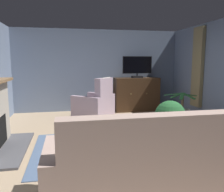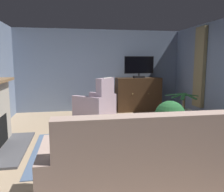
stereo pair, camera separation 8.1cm
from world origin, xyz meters
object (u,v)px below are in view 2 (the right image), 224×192
tv_cabinet (138,95)px  potted_plant_on_hearth_side (183,116)px  armchair_in_far_corner (97,105)px  television (139,66)px  potted_plant_small_fern_corner (170,123)px  coffee_table (108,137)px  tv_remote (96,131)px  sofa_floral (138,172)px  cat (63,133)px

tv_cabinet → potted_plant_on_hearth_side: size_ratio=1.74×
potted_plant_on_hearth_side → armchair_in_far_corner: bearing=150.1°
tv_cabinet → armchair_in_far_corner: bearing=-152.8°
television → potted_plant_small_fern_corner: (-0.38, -3.21, -0.93)m
potted_plant_small_fern_corner → potted_plant_on_hearth_side: bearing=54.9°
television → armchair_in_far_corner: 1.89m
tv_cabinet → coffee_table: size_ratio=1.61×
tv_remote → armchair_in_far_corner: (0.31, 2.75, -0.12)m
coffee_table → potted_plant_small_fern_corner: 1.23m
sofa_floral → cat: 2.61m
armchair_in_far_corner → potted_plant_on_hearth_side: 2.32m
tv_remote → tv_cabinet: bearing=-93.5°
potted_plant_small_fern_corner → cat: size_ratio=1.42×
armchair_in_far_corner → potted_plant_on_hearth_side: (2.01, -1.15, -0.12)m
coffee_table → tv_remote: bearing=140.3°
tv_cabinet → coffee_table: bearing=-113.2°
tv_cabinet → sofa_floral: 4.91m
coffee_table → potted_plant_small_fern_corner: bearing=16.7°
coffee_table → armchair_in_far_corner: (0.14, 2.89, -0.06)m
tv_remote → potted_plant_on_hearth_side: potted_plant_on_hearth_side is taller
tv_remote → potted_plant_on_hearth_side: (2.32, 1.59, -0.24)m
tv_remote → cat: tv_remote is taller
sofa_floral → potted_plant_on_hearth_side: (1.98, 2.83, -0.12)m
coffee_table → armchair_in_far_corner: size_ratio=0.69×
armchair_in_far_corner → potted_plant_small_fern_corner: size_ratio=1.44×
television → armchair_in_far_corner: (-1.41, -0.67, -1.06)m
tv_remote → cat: 1.38m
tv_cabinet → television: size_ratio=1.52×
sofa_floral → cat: size_ratio=3.40×
coffee_table → armchair_in_far_corner: 2.89m
tv_cabinet → cat: 3.24m
television → cat: size_ratio=1.50×
tv_cabinet → potted_plant_on_hearth_side: bearing=-72.4°
television → tv_remote: bearing=-116.7°
sofa_floral → cat: sofa_floral is taller
tv_remote → potted_plant_small_fern_corner: bearing=-148.2°
sofa_floral → coffee_table: bearing=98.8°
sofa_floral → potted_plant_small_fern_corner: size_ratio=2.39×
tv_cabinet → armchair_in_far_corner: size_ratio=1.11×
sofa_floral → armchair_in_far_corner: bearing=90.4°
television → tv_cabinet: bearing=90.0°
cat → armchair_in_far_corner: bearing=60.7°
sofa_floral → armchair_in_far_corner: (-0.03, 3.98, -0.00)m
tv_cabinet → coffee_table: 3.94m
television → potted_plant_on_hearth_side: size_ratio=1.14×
tv_cabinet → coffee_table: (-1.55, -3.62, -0.10)m
television → potted_plant_small_fern_corner: television is taller
tv_cabinet → sofa_floral: (-1.38, -4.71, -0.15)m
potted_plant_on_hearth_side → cat: 2.91m
television → coffee_table: (-1.55, -3.56, -1.00)m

